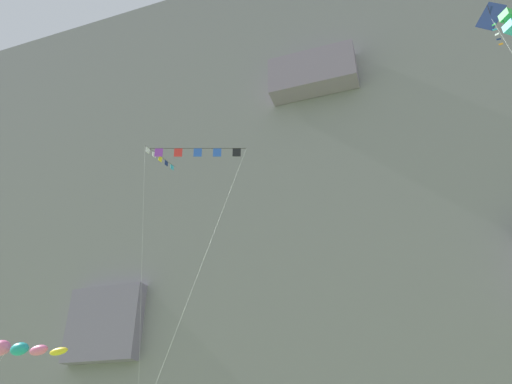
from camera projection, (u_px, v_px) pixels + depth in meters
name	position (u px, v px, depth m)	size (l,w,h in m)	color
cliff_face	(338.00, 191.00, 66.77)	(180.00, 27.04, 71.20)	gray
kite_diamond_mid_center	(497.00, 28.00, 25.86)	(2.70, 4.21, 25.59)	navy
kite_box_low_right	(511.00, 23.00, 24.80)	(0.90, 6.16, 23.73)	green
kite_banner_far_right	(196.00, 165.00, 24.84)	(4.99, 4.40, 17.60)	black
kite_windsock_mid_right	(18.00, 349.00, 28.82)	(6.05, 6.16, 9.38)	pink
kite_banner_mid_left	(159.00, 171.00, 47.23)	(3.28, 4.77, 29.74)	black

